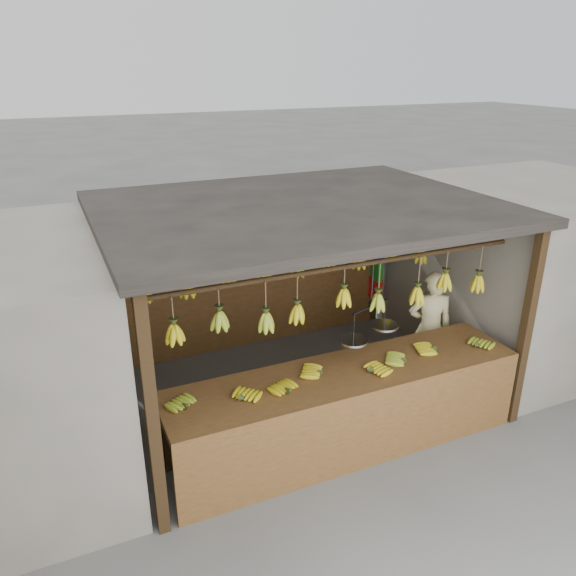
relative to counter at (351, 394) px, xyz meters
name	(u,v)px	position (x,y,z in m)	size (l,w,h in m)	color
ground	(298,393)	(-0.01, 1.24, -0.72)	(80.00, 80.00, 0.00)	#5B5B57
stall	(287,234)	(-0.01, 1.57, 1.26)	(4.30, 3.30, 2.40)	black
neighbor_right	(530,266)	(3.59, 1.24, 0.43)	(3.00, 3.00, 2.30)	slate
counter	(351,394)	(0.00, 0.00, 0.00)	(3.79, 0.86, 0.96)	brown
hanging_bananas	(298,271)	(-0.02, 1.24, 0.91)	(3.65, 2.24, 0.39)	gold
balance_scale	(369,330)	(0.33, 0.24, 0.55)	(0.77, 0.46, 0.79)	black
vendor	(429,329)	(1.59, 0.82, 0.04)	(0.55, 0.36, 1.52)	beige
bag_bundles	(377,262)	(1.93, 2.59, 0.30)	(0.08, 0.26, 1.14)	yellow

